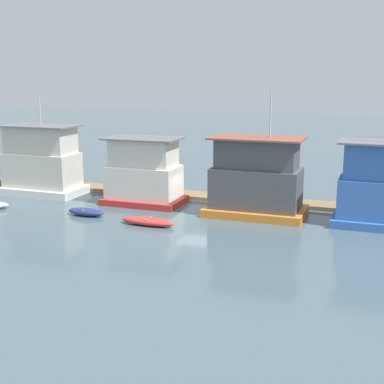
{
  "coord_description": "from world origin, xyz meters",
  "views": [
    {
      "loc": [
        12.57,
        -35.78,
        9.58
      ],
      "look_at": [
        0.0,
        -1.0,
        1.4
      ],
      "focal_mm": 50.0,
      "sensor_mm": 36.0,
      "label": 1
    }
  ],
  "objects_px": {
    "houseboat_orange": "(256,180)",
    "mooring_post_near_left": "(355,206)",
    "houseboat_white": "(42,163)",
    "houseboat_blue": "(381,189)",
    "dinghy_navy": "(86,212)",
    "dinghy_red": "(148,221)",
    "houseboat_red": "(144,174)"
  },
  "relations": [
    {
      "from": "houseboat_red",
      "to": "houseboat_orange",
      "type": "distance_m",
      "value": 8.73
    },
    {
      "from": "houseboat_orange",
      "to": "mooring_post_near_left",
      "type": "bearing_deg",
      "value": 19.75
    },
    {
      "from": "dinghy_red",
      "to": "houseboat_white",
      "type": "bearing_deg",
      "value": 154.61
    },
    {
      "from": "houseboat_red",
      "to": "dinghy_navy",
      "type": "height_order",
      "value": "houseboat_red"
    },
    {
      "from": "houseboat_orange",
      "to": "dinghy_navy",
      "type": "height_order",
      "value": "houseboat_orange"
    },
    {
      "from": "dinghy_navy",
      "to": "houseboat_white",
      "type": "bearing_deg",
      "value": 144.63
    },
    {
      "from": "houseboat_white",
      "to": "dinghy_red",
      "type": "relative_size",
      "value": 2.05
    },
    {
      "from": "houseboat_red",
      "to": "dinghy_navy",
      "type": "bearing_deg",
      "value": -116.08
    },
    {
      "from": "houseboat_white",
      "to": "mooring_post_near_left",
      "type": "bearing_deg",
      "value": 3.66
    },
    {
      "from": "houseboat_orange",
      "to": "houseboat_red",
      "type": "bearing_deg",
      "value": 176.87
    },
    {
      "from": "dinghy_navy",
      "to": "dinghy_red",
      "type": "distance_m",
      "value": 5.09
    },
    {
      "from": "houseboat_red",
      "to": "mooring_post_near_left",
      "type": "bearing_deg",
      "value": 6.92
    },
    {
      "from": "houseboat_white",
      "to": "dinghy_red",
      "type": "bearing_deg",
      "value": -25.39
    },
    {
      "from": "houseboat_white",
      "to": "dinghy_navy",
      "type": "xyz_separation_m",
      "value": [
        6.95,
        -4.93,
        -2.3
      ]
    },
    {
      "from": "houseboat_white",
      "to": "houseboat_red",
      "type": "bearing_deg",
      "value": -1.74
    },
    {
      "from": "houseboat_blue",
      "to": "houseboat_white",
      "type": "bearing_deg",
      "value": 178.23
    },
    {
      "from": "dinghy_navy",
      "to": "houseboat_orange",
      "type": "bearing_deg",
      "value": 20.79
    },
    {
      "from": "houseboat_red",
      "to": "dinghy_red",
      "type": "bearing_deg",
      "value": -62.95
    },
    {
      "from": "houseboat_blue",
      "to": "dinghy_red",
      "type": "relative_size",
      "value": 2.54
    },
    {
      "from": "mooring_post_near_left",
      "to": "houseboat_white",
      "type": "bearing_deg",
      "value": -176.34
    },
    {
      "from": "dinghy_navy",
      "to": "dinghy_red",
      "type": "height_order",
      "value": "dinghy_navy"
    },
    {
      "from": "houseboat_red",
      "to": "dinghy_navy",
      "type": "relative_size",
      "value": 2.11
    },
    {
      "from": "houseboat_orange",
      "to": "houseboat_blue",
      "type": "relative_size",
      "value": 0.88
    },
    {
      "from": "houseboat_white",
      "to": "houseboat_red",
      "type": "height_order",
      "value": "houseboat_white"
    },
    {
      "from": "houseboat_white",
      "to": "dinghy_red",
      "type": "distance_m",
      "value": 13.46
    },
    {
      "from": "houseboat_white",
      "to": "houseboat_orange",
      "type": "height_order",
      "value": "houseboat_orange"
    },
    {
      "from": "houseboat_blue",
      "to": "dinghy_red",
      "type": "distance_m",
      "value": 15.05
    },
    {
      "from": "houseboat_orange",
      "to": "dinghy_navy",
      "type": "bearing_deg",
      "value": -159.21
    },
    {
      "from": "houseboat_white",
      "to": "dinghy_navy",
      "type": "distance_m",
      "value": 8.82
    },
    {
      "from": "houseboat_red",
      "to": "houseboat_orange",
      "type": "height_order",
      "value": "houseboat_orange"
    },
    {
      "from": "houseboat_blue",
      "to": "dinghy_navy",
      "type": "xyz_separation_m",
      "value": [
        -19.1,
        -4.13,
        -2.2
      ]
    },
    {
      "from": "houseboat_white",
      "to": "houseboat_blue",
      "type": "relative_size",
      "value": 0.81
    }
  ]
}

